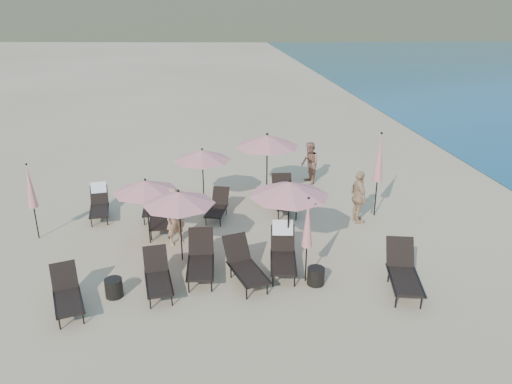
{
  "coord_description": "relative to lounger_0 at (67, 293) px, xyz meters",
  "views": [
    {
      "loc": [
        -1.42,
        -10.74,
        6.68
      ],
      "look_at": [
        0.23,
        3.5,
        1.1
      ],
      "focal_mm": 35.0,
      "sensor_mm": 36.0,
      "label": 1
    }
  ],
  "objects": [
    {
      "name": "umbrella_open_4",
      "position": [
        5.44,
        6.2,
        1.71
      ],
      "size": [
        2.24,
        2.24,
        2.41
      ],
      "color": "black",
      "rests_on": "ground"
    },
    {
      "name": "lounger_4",
      "position": [
        5.19,
        1.27,
        0.11
      ],
      "size": [
        0.88,
        1.83,
        1.1
      ],
      "rotation": [
        0.0,
        0.0,
        -0.14
      ],
      "color": "black",
      "rests_on": "ground"
    },
    {
      "name": "beachgoer_b",
      "position": [
        7.28,
        7.58,
        0.39
      ],
      "size": [
        0.71,
        0.86,
        1.62
      ],
      "primitive_type": "imported",
      "rotation": [
        0.0,
        0.0,
        -1.44
      ],
      "color": "#AA7258",
      "rests_on": "ground"
    },
    {
      "name": "lounger_7",
      "position": [
        1.52,
        5.14,
        -0.02
      ],
      "size": [
        0.6,
        1.49,
        0.85
      ],
      "rotation": [
        0.0,
        0.0,
        0.03
      ],
      "color": "black",
      "rests_on": "ground"
    },
    {
      "name": "umbrella_closed_2",
      "position": [
        -1.74,
        3.87,
        1.21
      ],
      "size": [
        0.27,
        0.27,
        2.35
      ],
      "color": "black",
      "rests_on": "ground"
    },
    {
      "name": "side_table_0",
      "position": [
        0.96,
        0.42,
        -0.19
      ],
      "size": [
        0.43,
        0.43,
        0.46
      ],
      "primitive_type": "cylinder",
      "color": "black",
      "rests_on": "ground"
    },
    {
      "name": "lounger_10",
      "position": [
        5.87,
        5.14,
        0.07
      ],
      "size": [
        0.76,
        1.85,
        1.05
      ],
      "rotation": [
        0.0,
        0.0,
        -0.04
      ],
      "color": "black",
      "rests_on": "ground"
    },
    {
      "name": "umbrella_open_3",
      "position": [
        3.21,
        5.73,
        1.42
      ],
      "size": [
        1.94,
        1.94,
        2.08
      ],
      "color": "black",
      "rests_on": "ground"
    },
    {
      "name": "lounger_2",
      "position": [
        3.05,
        1.18,
        0.05
      ],
      "size": [
        0.74,
        1.78,
        1.01
      ],
      "rotation": [
        0.0,
        0.0,
        -0.04
      ],
      "color": "black",
      "rests_on": "ground"
    },
    {
      "name": "beachgoer_a",
      "position": [
        2.37,
        3.04,
        0.44
      ],
      "size": [
        0.75,
        0.69,
        1.72
      ],
      "primitive_type": "imported",
      "rotation": [
        0.0,
        0.0,
        0.6
      ],
      "color": "tan",
      "rests_on": "ground"
    },
    {
      "name": "beachgoer_c",
      "position": [
        8.04,
        3.9,
        0.44
      ],
      "size": [
        0.5,
        1.03,
        1.71
      ],
      "primitive_type": "imported",
      "rotation": [
        0.0,
        0.0,
        1.66
      ],
      "color": "tan",
      "rests_on": "ground"
    },
    {
      "name": "umbrella_closed_0",
      "position": [
        5.66,
        0.58,
        1.18
      ],
      "size": [
        0.27,
        0.27,
        2.29
      ],
      "color": "black",
      "rests_on": "ground"
    },
    {
      "name": "umbrella_closed_1",
      "position": [
        8.76,
        4.35,
        1.54
      ],
      "size": [
        0.33,
        0.33,
        2.82
      ],
      "color": "black",
      "rests_on": "ground"
    },
    {
      "name": "side_table_1",
      "position": [
        5.88,
        0.41,
        -0.2
      ],
      "size": [
        0.44,
        0.44,
        0.44
      ],
      "primitive_type": "cylinder",
      "color": "black",
      "rests_on": "ground"
    },
    {
      "name": "umbrella_open_1",
      "position": [
        2.54,
        2.05,
        1.4
      ],
      "size": [
        1.91,
        1.91,
        2.06
      ],
      "color": "black",
      "rests_on": "ground"
    },
    {
      "name": "lounger_1",
      "position": [
        2.0,
        0.55,
        0.0
      ],
      "size": [
        0.82,
        1.64,
        0.9
      ],
      "rotation": [
        0.0,
        0.0,
        0.15
      ],
      "color": "black",
      "rests_on": "ground"
    },
    {
      "name": "lounger_8",
      "position": [
        1.84,
        4.13,
        0.02
      ],
      "size": [
        0.68,
        1.66,
        0.94
      ],
      "rotation": [
        0.0,
        0.0,
        0.03
      ],
      "color": "black",
      "rests_on": "ground"
    },
    {
      "name": "lounger_3",
      "position": [
        4.13,
        0.77,
        0.04
      ],
      "size": [
        1.11,
        1.83,
        0.99
      ],
      "rotation": [
        0.0,
        0.0,
        0.29
      ],
      "color": "black",
      "rests_on": "ground"
    },
    {
      "name": "umbrella_open_2",
      "position": [
        5.42,
        1.82,
        1.62
      ],
      "size": [
        2.14,
        2.14,
        2.3
      ],
      "color": "black",
      "rests_on": "ground"
    },
    {
      "name": "lounger_6",
      "position": [
        -0.19,
        5.32,
        0.05
      ],
      "size": [
        0.78,
        1.63,
        0.98
      ],
      "rotation": [
        0.0,
        0.0,
        0.14
      ],
      "color": "black",
      "rests_on": "ground"
    },
    {
      "name": "lounger_5",
      "position": [
        7.94,
        -0.04,
        0.07
      ],
      "size": [
        1.05,
        1.92,
        1.04
      ],
      "rotation": [
        0.0,
        0.0,
        -0.21
      ],
      "color": "black",
      "rests_on": "ground"
    },
    {
      "name": "lounger_0",
      "position": [
        0.0,
        0.0,
        0.0
      ],
      "size": [
        1.03,
        1.66,
        0.9
      ],
      "rotation": [
        0.0,
        0.0,
        0.31
      ],
      "color": "black",
      "rests_on": "ground"
    },
    {
      "name": "umbrella_open_0",
      "position": [
        1.59,
        3.18,
        1.35
      ],
      "size": [
        1.86,
        1.86,
        2.0
      ],
      "color": "black",
      "rests_on": "ground"
    },
    {
      "name": "lounger_9",
      "position": [
        3.63,
        4.78,
        -0.03
      ],
      "size": [
        0.92,
        1.56,
        0.84
      ],
      "rotation": [
        0.0,
        0.0,
        -0.27
      ],
      "color": "black",
      "rests_on": "ground"
    },
    {
      "name": "ground",
      "position": [
        4.58,
        0.58,
        -0.42
      ],
      "size": [
        800.0,
        800.0,
        0.0
      ],
      "primitive_type": "plane",
      "color": "#D6BA8C",
      "rests_on": "ground"
    }
  ]
}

